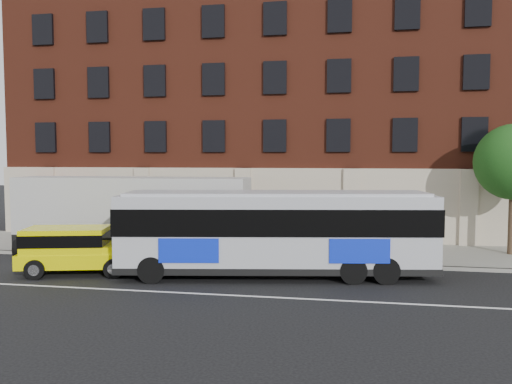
% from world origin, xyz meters
% --- Properties ---
extents(ground, '(120.00, 120.00, 0.00)m').
position_xyz_m(ground, '(0.00, 0.00, 0.00)').
color(ground, black).
rests_on(ground, ground).
extents(sidewalk, '(60.00, 6.00, 0.15)m').
position_xyz_m(sidewalk, '(0.00, 9.00, 0.07)').
color(sidewalk, gray).
rests_on(sidewalk, ground).
extents(kerb, '(60.00, 0.25, 0.15)m').
position_xyz_m(kerb, '(0.00, 6.00, 0.07)').
color(kerb, gray).
rests_on(kerb, ground).
extents(lane_line, '(60.00, 0.12, 0.01)m').
position_xyz_m(lane_line, '(0.00, 0.50, 0.01)').
color(lane_line, silver).
rests_on(lane_line, ground).
extents(building, '(30.00, 12.10, 15.00)m').
position_xyz_m(building, '(-0.01, 16.92, 7.58)').
color(building, '#602616').
rests_on(building, sidewalk).
extents(sign_pole, '(0.30, 0.20, 2.50)m').
position_xyz_m(sign_pole, '(-8.50, 6.15, 1.45)').
color(sign_pole, slate).
rests_on(sign_pole, ground).
extents(city_bus, '(12.72, 4.65, 3.41)m').
position_xyz_m(city_bus, '(3.01, 3.53, 1.88)').
color(city_bus, '#B0B3BA').
rests_on(city_bus, ground).
extents(yellow_suv, '(5.13, 3.07, 1.91)m').
position_xyz_m(yellow_suv, '(-5.20, 2.62, 1.09)').
color(yellow_suv, '#FBF600').
rests_on(yellow_suv, ground).
extents(shipping_container, '(11.43, 2.66, 3.79)m').
position_xyz_m(shipping_container, '(-4.52, 6.80, 1.88)').
color(shipping_container, black).
rests_on(shipping_container, ground).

